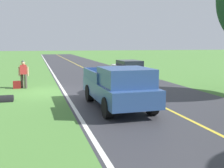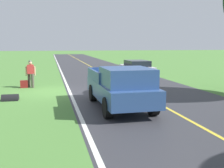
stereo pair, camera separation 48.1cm
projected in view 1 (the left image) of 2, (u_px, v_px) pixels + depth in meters
ground_plane at (46, 92)px, 15.99m from camera, size 200.00×200.00×0.00m
road_surface at (126, 89)px, 17.25m from camera, size 7.99×120.00×0.00m
lane_edge_line at (64, 91)px, 16.25m from camera, size 0.16×117.60×0.00m
lane_centre_line at (126, 89)px, 17.25m from camera, size 0.14×117.60×0.00m
hitchhiker_walking at (23, 73)px, 17.39m from camera, size 0.62×0.51×1.75m
suitcase_carried at (17, 85)px, 17.30m from camera, size 0.46×0.21×0.48m
pickup_truck_passing at (119, 86)px, 11.89m from camera, size 2.17×5.43×1.82m
sedan_near_oncoming at (129, 68)px, 23.20m from camera, size 1.97×4.42×1.41m
drainage_culvert at (5, 101)px, 13.48m from camera, size 0.80×0.60×0.60m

